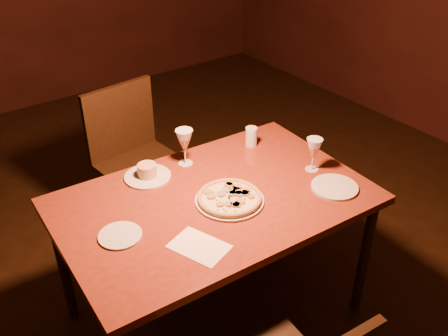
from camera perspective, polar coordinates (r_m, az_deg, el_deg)
dining_table at (r=2.35m, az=-1.11°, el=-4.74°), size 1.47×0.99×0.76m
chair_far at (r=3.09m, az=-10.04°, el=1.28°), size 0.52×0.52×0.97m
pizza_plate at (r=2.28m, az=0.63°, el=-3.45°), size 0.32×0.32×0.03m
ramekin_saucer at (r=2.47m, az=-8.75°, el=-0.61°), size 0.23×0.23×0.07m
wine_glass_far at (r=2.52m, az=-4.51°, el=2.38°), size 0.09×0.09×0.19m
wine_glass_right at (r=2.51m, az=10.18°, el=1.52°), size 0.08×0.08×0.18m
water_tumbler at (r=2.71m, az=3.14°, el=3.59°), size 0.06×0.06×0.11m
side_plate_left at (r=2.14m, az=-11.79°, el=-7.56°), size 0.18×0.18×0.01m
side_plate_near at (r=2.43m, az=12.53°, el=-2.13°), size 0.22×0.22×0.01m
menu_card at (r=2.05m, az=-2.85°, el=-8.94°), size 0.23×0.27×0.00m
pendant_light at (r=1.94m, az=-1.43°, el=18.62°), size 0.12×0.12×0.12m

